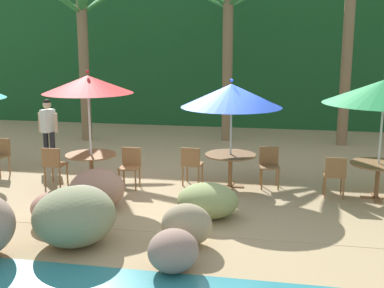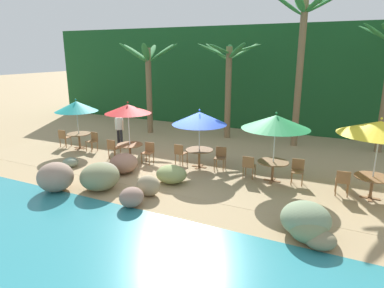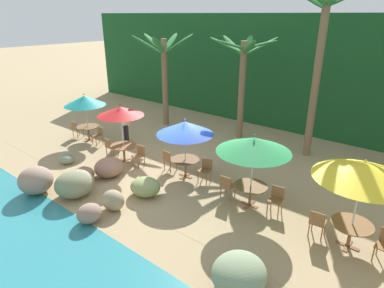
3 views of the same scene
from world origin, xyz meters
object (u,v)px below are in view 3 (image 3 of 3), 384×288
chair_blue_inland (169,159)px  chair_teal_seaward (99,134)px  umbrella_red (121,111)px  umbrella_blue (185,128)px  dining_table_blue (185,162)px  chair_green_seaward (276,198)px  dining_table_green (251,189)px  umbrella_green (254,145)px  dining_table_teal (88,129)px  dining_table_red (124,148)px  palm_tree_nearest (165,64)px  dining_table_yellow (351,228)px  palm_tree_second (243,68)px  chair_red_inland (110,146)px  chair_green_inland (227,185)px  chair_blue_seaward (206,169)px  chair_teal_inland (76,128)px  chair_yellow_inland (317,222)px  umbrella_teal (85,101)px  waiter_in_white (125,122)px  chair_red_seaward (140,154)px  umbrella_yellow (363,171)px  palm_tree_third (321,44)px

chair_blue_inland → chair_teal_seaward: bearing=179.7°
chair_teal_seaward → umbrella_red: umbrella_red is taller
umbrella_blue → chair_blue_inland: bearing=-178.1°
dining_table_blue → chair_blue_inland: 0.86m
chair_teal_seaward → chair_green_seaward: size_ratio=1.00×
dining_table_green → umbrella_green: bearing=-90.0°
dining_table_teal → dining_table_red: same height
umbrella_blue → palm_tree_nearest: size_ratio=0.47×
chair_teal_seaward → dining_table_yellow: bearing=-2.0°
chair_blue_inland → palm_tree_nearest: bearing=134.0°
umbrella_red → palm_tree_second: (2.27, 5.72, 1.27)m
chair_red_inland → dining_table_yellow: size_ratio=0.79×
chair_teal_seaward → palm_tree_second: (4.79, 5.16, 3.00)m
dining_table_red → chair_green_inland: chair_green_inland is taller
chair_blue_seaward → chair_teal_inland: bearing=-177.4°
chair_teal_inland → umbrella_green: umbrella_green is taller
dining_table_teal → chair_yellow_inland: chair_yellow_inland is taller
umbrella_teal → waiter_in_white: size_ratio=1.41×
umbrella_teal → chair_red_seaward: umbrella_teal is taller
chair_blue_inland → chair_red_seaward: bearing=-162.4°
chair_teal_seaward → chair_blue_seaward: same height
umbrella_green → chair_yellow_inland: bearing=-7.4°
umbrella_yellow → palm_tree_nearest: 12.30m
palm_tree_third → chair_blue_inland: bearing=-126.0°
umbrella_yellow → waiter_in_white: umbrella_yellow is taller
umbrella_blue → umbrella_green: 3.03m
palm_tree_nearest → dining_table_blue: bearing=-40.6°
chair_teal_seaward → dining_table_red: bearing=-12.4°
chair_red_seaward → dining_table_green: chair_red_seaward is taller
dining_table_teal → chair_blue_inland: chair_blue_inland is taller
chair_red_seaward → waiter_in_white: size_ratio=0.51×
umbrella_blue → chair_teal_seaward: bearing=-179.9°
chair_blue_inland → umbrella_green: (3.87, -0.23, 1.66)m
dining_table_red → chair_green_seaward: size_ratio=1.26×
umbrella_green → chair_yellow_inland: 2.86m
umbrella_red → chair_green_seaward: (6.82, 0.49, -1.73)m
chair_red_inland → chair_green_seaward: (7.67, 0.56, 0.00)m
dining_table_green → dining_table_yellow: (3.15, -0.14, 0.00)m
dining_table_teal → palm_tree_nearest: 5.36m
dining_table_teal → chair_red_seaward: (4.23, -0.43, -0.10)m
chair_red_inland → palm_tree_nearest: (-1.28, 5.00, 2.92)m
chair_teal_inland → palm_tree_nearest: palm_tree_nearest is taller
umbrella_teal → umbrella_blue: umbrella_teal is taller
chair_green_seaward → palm_tree_nearest: palm_tree_nearest is taller
umbrella_red → chair_red_inland: umbrella_red is taller
umbrella_teal → chair_yellow_inland: size_ratio=2.76×
umbrella_red → umbrella_green: 5.99m
dining_table_teal → dining_table_yellow: size_ratio=1.00×
chair_blue_inland → chair_green_seaward: (4.70, -0.04, 0.00)m
chair_blue_inland → dining_table_green: chair_blue_inland is taller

